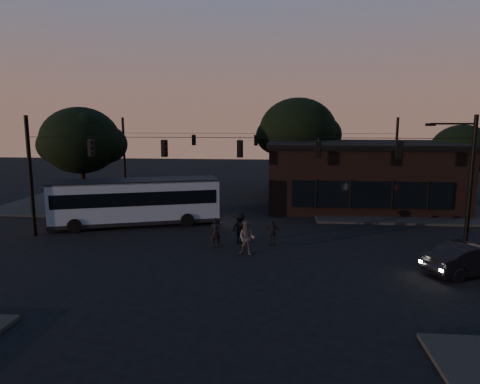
# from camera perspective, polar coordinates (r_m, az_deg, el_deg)

# --- Properties ---
(ground) EXTENTS (120.00, 120.00, 0.00)m
(ground) POSITION_cam_1_polar(r_m,az_deg,el_deg) (22.14, -1.00, -9.39)
(ground) COLOR black
(ground) RESTS_ON ground
(sidewalk_far_right) EXTENTS (14.00, 10.00, 0.15)m
(sidewalk_far_right) POSITION_cam_1_polar(r_m,az_deg,el_deg) (36.81, 20.52, -2.25)
(sidewalk_far_right) COLOR black
(sidewalk_far_right) RESTS_ON ground
(sidewalk_far_left) EXTENTS (14.00, 10.00, 0.15)m
(sidewalk_far_left) POSITION_cam_1_polar(r_m,az_deg,el_deg) (39.12, -19.40, -1.52)
(sidewalk_far_left) COLOR black
(sidewalk_far_left) RESTS_ON ground
(building) EXTENTS (15.40, 10.41, 5.40)m
(building) POSITION_cam_1_polar(r_m,az_deg,el_deg) (37.65, 15.57, 2.32)
(building) COLOR black
(building) RESTS_ON ground
(tree_behind) EXTENTS (7.60, 7.60, 9.43)m
(tree_behind) POSITION_cam_1_polar(r_m,az_deg,el_deg) (42.86, 7.71, 8.07)
(tree_behind) COLOR black
(tree_behind) RESTS_ON ground
(tree_right) EXTENTS (5.20, 5.20, 6.86)m
(tree_right) POSITION_cam_1_polar(r_m,az_deg,el_deg) (41.92, 27.44, 4.94)
(tree_right) COLOR black
(tree_right) RESTS_ON ground
(tree_left) EXTENTS (6.40, 6.40, 8.30)m
(tree_left) POSITION_cam_1_polar(r_m,az_deg,el_deg) (37.61, -20.49, 6.44)
(tree_left) COLOR black
(tree_left) RESTS_ON ground
(signal_rig_near) EXTENTS (26.24, 0.30, 7.50)m
(signal_rig_near) POSITION_cam_1_polar(r_m,az_deg,el_deg) (25.08, 0.00, 3.27)
(signal_rig_near) COLOR black
(signal_rig_near) RESTS_ON ground
(signal_rig_far) EXTENTS (26.24, 0.30, 7.50)m
(signal_rig_far) POSITION_cam_1_polar(r_m,az_deg,el_deg) (40.99, 2.13, 5.31)
(signal_rig_far) COLOR black
(signal_rig_far) RESTS_ON ground
(bus) EXTENTS (11.55, 6.05, 3.18)m
(bus) POSITION_cam_1_polar(r_m,az_deg,el_deg) (30.35, -13.67, -1.00)
(bus) COLOR gray
(bus) RESTS_ON ground
(car) EXTENTS (4.85, 3.27, 1.51)m
(car) POSITION_cam_1_polar(r_m,az_deg,el_deg) (23.06, 28.48, -7.81)
(car) COLOR black
(car) RESTS_ON ground
(pedestrian_a) EXTENTS (0.64, 0.43, 1.71)m
(pedestrian_a) POSITION_cam_1_polar(r_m,az_deg,el_deg) (24.48, -3.28, -5.46)
(pedestrian_a) COLOR black
(pedestrian_a) RESTS_ON ground
(pedestrian_b) EXTENTS (1.03, 0.88, 1.85)m
(pedestrian_b) POSITION_cam_1_polar(r_m,az_deg,el_deg) (23.11, 0.90, -6.17)
(pedestrian_b) COLOR #453F3E
(pedestrian_b) RESTS_ON ground
(pedestrian_c) EXTENTS (0.92, 0.41, 1.55)m
(pedestrian_c) POSITION_cam_1_polar(r_m,az_deg,el_deg) (24.93, 4.37, -5.40)
(pedestrian_c) COLOR black
(pedestrian_c) RESTS_ON ground
(pedestrian_d) EXTENTS (1.38, 1.25, 1.86)m
(pedestrian_d) POSITION_cam_1_polar(r_m,az_deg,el_deg) (25.19, 0.04, -4.84)
(pedestrian_d) COLOR black
(pedestrian_d) RESTS_ON ground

